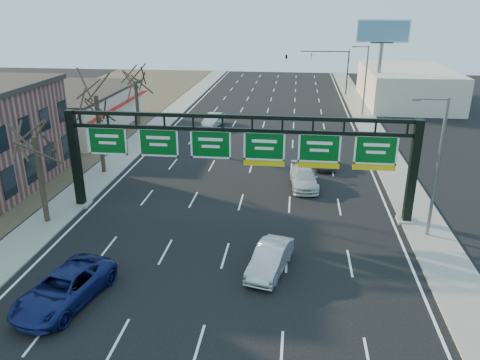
# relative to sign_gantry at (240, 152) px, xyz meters

# --- Properties ---
(ground) EXTENTS (160.00, 160.00, 0.00)m
(ground) POSITION_rel_sign_gantry_xyz_m (-0.16, -8.00, -4.63)
(ground) COLOR black
(ground) RESTS_ON ground
(sidewalk_left) EXTENTS (3.00, 120.00, 0.12)m
(sidewalk_left) POSITION_rel_sign_gantry_xyz_m (-12.96, 12.00, -4.57)
(sidewalk_left) COLOR gray
(sidewalk_left) RESTS_ON ground
(sidewalk_right) EXTENTS (3.00, 120.00, 0.12)m
(sidewalk_right) POSITION_rel_sign_gantry_xyz_m (12.64, 12.00, -4.57)
(sidewalk_right) COLOR gray
(sidewalk_right) RESTS_ON ground
(dirt_strip_left) EXTENTS (21.00, 120.00, 0.06)m
(dirt_strip_left) POSITION_rel_sign_gantry_xyz_m (-25.16, 12.00, -4.60)
(dirt_strip_left) COLOR #473D2B
(dirt_strip_left) RESTS_ON ground
(lane_markings) EXTENTS (21.60, 120.00, 0.01)m
(lane_markings) POSITION_rel_sign_gantry_xyz_m (-0.16, 12.00, -4.62)
(lane_markings) COLOR white
(lane_markings) RESTS_ON ground
(sign_gantry) EXTENTS (24.60, 1.20, 7.20)m
(sign_gantry) POSITION_rel_sign_gantry_xyz_m (0.00, 0.00, 0.00)
(sign_gantry) COLOR black
(sign_gantry) RESTS_ON ground
(cream_strip) EXTENTS (10.90, 18.40, 4.70)m
(cream_strip) POSITION_rel_sign_gantry_xyz_m (-21.64, 21.00, -2.27)
(cream_strip) COLOR beige
(cream_strip) RESTS_ON ground
(building_right_distant) EXTENTS (12.00, 20.00, 5.00)m
(building_right_distant) POSITION_rel_sign_gantry_xyz_m (19.84, 42.00, -2.13)
(building_right_distant) COLOR beige
(building_right_distant) RESTS_ON ground
(tree_gantry) EXTENTS (3.60, 3.60, 8.48)m
(tree_gantry) POSITION_rel_sign_gantry_xyz_m (-12.96, -3.00, 2.48)
(tree_gantry) COLOR #32281B
(tree_gantry) RESTS_ON sidewalk_left
(tree_mid) EXTENTS (3.60, 3.60, 9.24)m
(tree_mid) POSITION_rel_sign_gantry_xyz_m (-12.96, 7.00, 3.23)
(tree_mid) COLOR #32281B
(tree_mid) RESTS_ON sidewalk_left
(tree_far) EXTENTS (3.60, 3.60, 8.86)m
(tree_far) POSITION_rel_sign_gantry_xyz_m (-12.96, 17.00, 2.86)
(tree_far) COLOR #32281B
(tree_far) RESTS_ON sidewalk_left
(streetlight_near) EXTENTS (2.15, 0.22, 9.00)m
(streetlight_near) POSITION_rel_sign_gantry_xyz_m (12.31, -2.00, 0.45)
(streetlight_near) COLOR slate
(streetlight_near) RESTS_ON sidewalk_right
(streetlight_far) EXTENTS (2.15, 0.22, 9.00)m
(streetlight_far) POSITION_rel_sign_gantry_xyz_m (12.31, 32.00, 0.45)
(streetlight_far) COLOR slate
(streetlight_far) RESTS_ON sidewalk_right
(billboard_right) EXTENTS (7.00, 0.50, 12.00)m
(billboard_right) POSITION_rel_sign_gantry_xyz_m (14.84, 36.98, 4.43)
(billboard_right) COLOR slate
(billboard_right) RESTS_ON ground
(traffic_signal_mast) EXTENTS (10.16, 0.54, 7.00)m
(traffic_signal_mast) POSITION_rel_sign_gantry_xyz_m (5.53, 47.00, 0.87)
(traffic_signal_mast) COLOR black
(traffic_signal_mast) RESTS_ON ground
(car_blue_suv) EXTENTS (3.94, 6.36, 1.64)m
(car_blue_suv) POSITION_rel_sign_gantry_xyz_m (-7.44, -11.55, -3.81)
(car_blue_suv) COLOR #121B52
(car_blue_suv) RESTS_ON ground
(car_silver_sedan) EXTENTS (2.64, 4.85, 1.52)m
(car_silver_sedan) POSITION_rel_sign_gantry_xyz_m (2.60, -7.37, -3.87)
(car_silver_sedan) COLOR #A6A5AA
(car_silver_sedan) RESTS_ON ground
(car_white_wagon) EXTENTS (2.53, 5.28, 1.48)m
(car_white_wagon) POSITION_rel_sign_gantry_xyz_m (4.57, 5.80, -3.89)
(car_white_wagon) COLOR silver
(car_white_wagon) RESTS_ON ground
(car_grey_far) EXTENTS (2.47, 4.39, 1.41)m
(car_grey_far) POSITION_rel_sign_gantry_xyz_m (6.29, 10.91, -3.92)
(car_grey_far) COLOR #424547
(car_grey_far) RESTS_ON ground
(car_silver_distant) EXTENTS (2.40, 4.91, 1.55)m
(car_silver_distant) POSITION_rel_sign_gantry_xyz_m (-6.13, 24.44, -3.86)
(car_silver_distant) COLOR #ABABB0
(car_silver_distant) RESTS_ON ground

